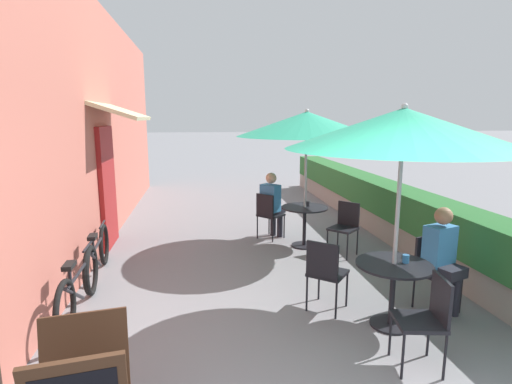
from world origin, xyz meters
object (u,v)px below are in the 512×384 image
object	(u,v)px
cafe_chair_near_left	(427,315)
bicycle_second	(98,255)
cafe_chair_near_back	(325,270)
cafe_chair_mid_left	(268,212)
patio_table_mid	(305,217)
bicycle_leaning	(79,287)
seated_patron_near_right	(443,256)
coffee_cup_near	(406,259)
coffee_cup_mid	(307,204)
patio_umbrella_near	(403,129)
patio_table_near	(393,280)
patio_umbrella_mid	(307,124)
cafe_chair_near_right	(433,267)
seated_patron_mid_left	(272,202)
cafe_chair_mid_right	(345,224)

from	to	relation	value
cafe_chair_near_left	bicycle_second	bearing A→B (deg)	62.80
cafe_chair_near_back	cafe_chair_mid_left	bearing A→B (deg)	133.10
patio_table_mid	bicycle_leaning	xyz separation A→B (m)	(-3.21, -2.06, -0.19)
seated_patron_near_right	coffee_cup_near	size ratio (longest dim) A/B	13.89
cafe_chair_near_back	coffee_cup_mid	bearing A→B (deg)	119.31
patio_umbrella_near	coffee_cup_mid	distance (m)	3.17
cafe_chair_near_back	coffee_cup_mid	xyz separation A→B (m)	(0.46, 2.44, 0.24)
seated_patron_near_right	bicycle_leaning	xyz separation A→B (m)	(-4.15, 0.52, -0.35)
patio_table_near	patio_umbrella_mid	world-z (taller)	patio_umbrella_mid
cafe_chair_near_back	patio_umbrella_mid	xyz separation A→B (m)	(0.40, 2.39, 1.62)
cafe_chair_near_left	cafe_chair_near_right	xyz separation A→B (m)	(0.72, 1.07, 0.00)
patio_table_near	seated_patron_mid_left	world-z (taller)	seated_patron_mid_left
patio_umbrella_near	cafe_chair_mid_right	world-z (taller)	patio_umbrella_near
cafe_chair_near_right	seated_patron_mid_left	bearing A→B (deg)	-85.94
seated_patron_near_right	cafe_chair_mid_right	world-z (taller)	seated_patron_near_right
cafe_chair_mid_right	bicycle_leaning	bearing A→B (deg)	70.20
cafe_chair_mid_left	bicycle_leaning	distance (m)	3.69
cafe_chair_mid_left	bicycle_second	size ratio (longest dim) A/B	0.50
cafe_chair_near_back	coffee_cup_mid	size ratio (longest dim) A/B	9.67
patio_table_near	cafe_chair_near_right	distance (m)	0.75
patio_umbrella_near	bicycle_second	size ratio (longest dim) A/B	1.38
seated_patron_mid_left	patio_umbrella_mid	bearing A→B (deg)	-2.72
cafe_chair_near_right	coffee_cup_near	xyz separation A→B (m)	(-0.54, -0.32, 0.24)
cafe_chair_near_back	cafe_chair_mid_right	size ratio (longest dim) A/B	1.00
patio_table_near	cafe_chair_near_back	size ratio (longest dim) A/B	0.93
cafe_chair_near_right	cafe_chair_near_left	bearing A→B (deg)	35.87
cafe_chair_near_back	seated_patron_near_right	bearing A→B (deg)	31.52
patio_umbrella_mid	bicycle_second	xyz separation A→B (m)	(-3.26, -0.96, -1.81)
patio_table_near	seated_patron_near_right	size ratio (longest dim) A/B	0.65
coffee_cup_near	cafe_chair_near_left	bearing A→B (deg)	-103.80
patio_table_mid	bicycle_leaning	world-z (taller)	bicycle_leaning
cafe_chair_near_back	coffee_cup_mid	distance (m)	2.49
cafe_chair_mid_left	bicycle_second	bearing A→B (deg)	-103.96
coffee_cup_mid	seated_patron_mid_left	bearing A→B (deg)	135.44
cafe_chair_near_left	bicycle_second	distance (m)	4.30
cafe_chair_near_back	patio_umbrella_near	bearing A→B (deg)	5.87
patio_umbrella_near	cafe_chair_near_left	size ratio (longest dim) A/B	2.75
seated_patron_near_right	patio_umbrella_mid	bearing A→B (deg)	-90.24
patio_umbrella_near	patio_table_near	bearing A→B (deg)	135.00
coffee_cup_near	patio_umbrella_near	bearing A→B (deg)	-177.27
patio_table_near	patio_table_mid	distance (m)	2.82
bicycle_second	cafe_chair_near_back	bearing A→B (deg)	-30.81
cafe_chair_mid_left	bicycle_second	xyz separation A→B (m)	(-2.70, -1.46, -0.18)
cafe_chair_near_right	bicycle_second	distance (m)	4.43
patio_umbrella_mid	cafe_chair_mid_right	size ratio (longest dim) A/B	2.75
patio_umbrella_mid	cafe_chair_near_back	bearing A→B (deg)	-99.40
cafe_chair_near_left	seated_patron_near_right	distance (m)	1.24
seated_patron_near_right	seated_patron_mid_left	bearing A→B (deg)	-86.07
patio_table_mid	seated_patron_mid_left	size ratio (longest dim) A/B	0.65
cafe_chair_near_left	cafe_chair_mid_left	size ratio (longest dim) A/B	1.00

